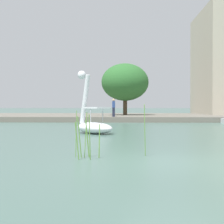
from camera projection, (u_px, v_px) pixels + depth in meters
The scene contains 6 objects.
ground_plane at pixel (171, 163), 9.46m from camera, with size 657.36×657.36×0.00m, color #47665B.
shore_bank_far at pixel (139, 117), 42.91m from camera, with size 135.95×19.89×0.50m, color #6B665B.
swan_boat at pixel (93, 122), 19.57m from camera, with size 2.70×2.74×3.49m.
tree_sapling_by_fence at pixel (125, 82), 41.49m from camera, with size 7.66×7.67×5.93m.
person_on_path at pixel (114, 107), 34.19m from camera, with size 0.30×0.30×1.72m.
reed_clump_foreground at pixel (93, 137), 10.30m from camera, with size 2.06×1.00×1.54m.
Camera 1 is at (-1.09, -9.50, 1.47)m, focal length 57.87 mm.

